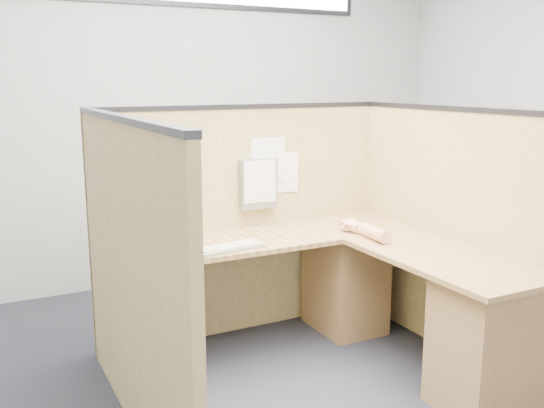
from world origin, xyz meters
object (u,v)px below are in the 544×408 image
l_desk (324,301)px  keyboard (230,248)px  laptop (156,235)px  mouse (350,228)px

l_desk → keyboard: size_ratio=4.57×
keyboard → l_desk: bearing=-28.0°
l_desk → laptop: bearing=148.4°
laptop → mouse: 1.23m
keyboard → mouse: size_ratio=3.56×
l_desk → laptop: 1.07m
laptop → keyboard: 0.48m
l_desk → mouse: size_ratio=16.26×
l_desk → laptop: size_ratio=6.57×
laptop → keyboard: bearing=-42.1°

